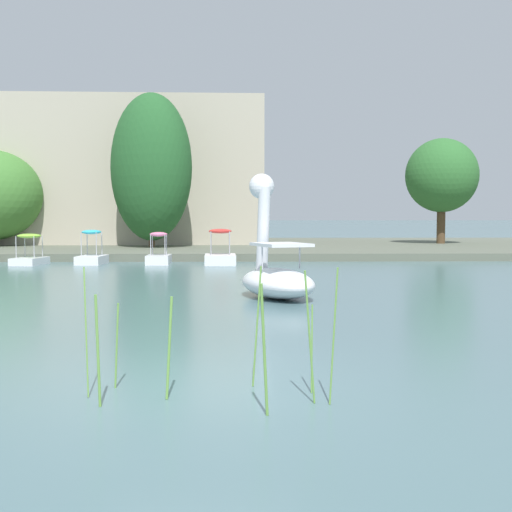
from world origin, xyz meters
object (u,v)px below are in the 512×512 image
(pedal_boat_pink, at_px, (159,256))
(tree_willow_overhanging, at_px, (151,167))
(pedal_boat_cyan, at_px, (92,254))
(swan_boat, at_px, (275,270))
(pedal_boat_lime, at_px, (30,255))
(pedal_boat_red, at_px, (220,254))
(tree_broadleaf_behind_dock, at_px, (442,176))

(pedal_boat_pink, xyz_separation_m, tree_willow_overhanging, (-1.40, 8.30, 4.49))
(pedal_boat_cyan, distance_m, tree_willow_overhanging, 9.47)
(swan_boat, relative_size, pedal_boat_lime, 1.75)
(swan_boat, relative_size, pedal_boat_red, 1.62)
(pedal_boat_cyan, xyz_separation_m, tree_willow_overhanging, (1.58, 8.22, 4.43))
(pedal_boat_cyan, distance_m, pedal_boat_lime, 2.67)
(pedal_boat_pink, distance_m, pedal_boat_cyan, 2.98)
(pedal_boat_red, xyz_separation_m, pedal_boat_pink, (-2.74, 0.17, -0.06))
(pedal_boat_pink, xyz_separation_m, pedal_boat_lime, (-5.62, -0.25, 0.06))
(pedal_boat_red, relative_size, tree_willow_overhanging, 0.25)
(pedal_boat_cyan, height_order, tree_broadleaf_behind_dock, tree_broadleaf_behind_dock)
(swan_boat, bearing_deg, tree_broadleaf_behind_dock, 65.13)
(swan_boat, bearing_deg, pedal_boat_lime, 129.80)
(tree_willow_overhanging, bearing_deg, pedal_boat_pink, -80.44)
(pedal_boat_pink, height_order, tree_broadleaf_behind_dock, tree_broadleaf_behind_dock)
(swan_boat, relative_size, tree_broadleaf_behind_dock, 0.51)
(pedal_boat_cyan, height_order, tree_willow_overhanging, tree_willow_overhanging)
(pedal_boat_cyan, bearing_deg, swan_boat, -59.03)
(pedal_boat_pink, relative_size, tree_willow_overhanging, 0.22)
(pedal_boat_cyan, relative_size, pedal_boat_lime, 1.03)
(pedal_boat_pink, bearing_deg, pedal_boat_lime, -177.45)
(tree_willow_overhanging, bearing_deg, tree_broadleaf_behind_dock, 15.59)
(tree_willow_overhanging, bearing_deg, pedal_boat_lime, -116.28)
(swan_boat, xyz_separation_m, pedal_boat_lime, (-10.18, 12.22, -0.27))
(tree_broadleaf_behind_dock, distance_m, tree_willow_overhanging, 18.59)
(swan_boat, distance_m, pedal_boat_lime, 15.91)
(pedal_boat_pink, distance_m, tree_willow_overhanging, 9.54)
(pedal_boat_red, relative_size, tree_broadleaf_behind_dock, 0.32)
(pedal_boat_lime, xyz_separation_m, tree_willow_overhanging, (4.22, 8.55, 4.43))
(pedal_boat_lime, relative_size, tree_broadleaf_behind_dock, 0.29)
(swan_boat, height_order, pedal_boat_lime, swan_boat)
(swan_boat, bearing_deg, pedal_boat_cyan, 120.97)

